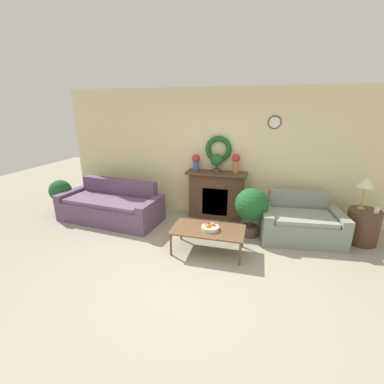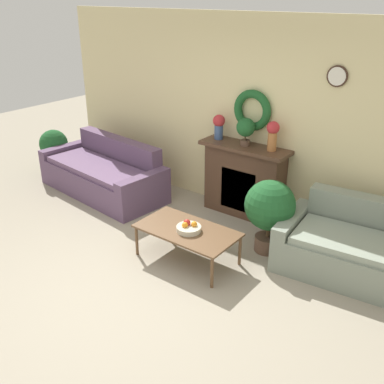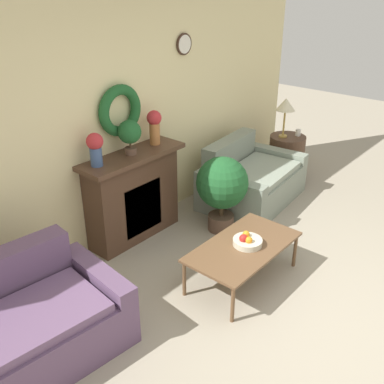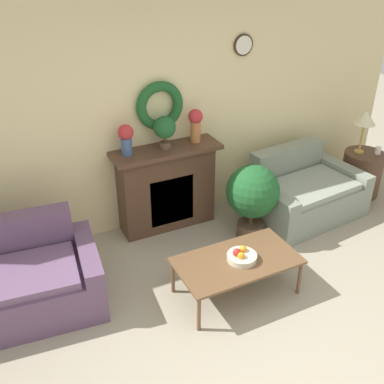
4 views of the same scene
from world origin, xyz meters
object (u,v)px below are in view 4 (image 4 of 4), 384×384
at_px(vase_on_mantel_left, 126,138).
at_px(vase_on_mantel_right, 195,123).
at_px(mug, 378,150).
at_px(table_lamp, 365,119).
at_px(fruit_bowl, 241,256).
at_px(coffee_table, 237,262).
at_px(loveseat_right, 302,193).
at_px(side_table_by_loveseat, 361,173).
at_px(potted_plant_floor_by_loveseat, 253,194).
at_px(potted_plant_on_mantel, 165,129).
at_px(fireplace, 167,187).

bearing_deg(vase_on_mantel_left, vase_on_mantel_right, 0.00).
distance_m(mug, vase_on_mantel_right, 2.55).
xyz_separation_m(table_lamp, vase_on_mantel_right, (-2.24, 0.39, 0.18)).
bearing_deg(fruit_bowl, coffee_table, 153.11).
distance_m(loveseat_right, fruit_bowl, 1.78).
xyz_separation_m(coffee_table, side_table_by_loveseat, (2.58, 0.99, -0.07)).
bearing_deg(mug, side_table_by_loveseat, 142.13).
bearing_deg(loveseat_right, vase_on_mantel_left, 160.65).
bearing_deg(coffee_table, vase_on_mantel_right, 79.30).
height_order(fruit_bowl, mug, mug).
bearing_deg(mug, vase_on_mantel_right, 167.48).
height_order(coffee_table, vase_on_mantel_right, vase_on_mantel_right).
xyz_separation_m(loveseat_right, potted_plant_floor_by_loveseat, (-0.88, -0.18, 0.29)).
xyz_separation_m(coffee_table, potted_plant_on_mantel, (-0.12, 1.42, 0.89)).
bearing_deg(potted_plant_on_mantel, mug, -10.44).
xyz_separation_m(fireplace, mug, (2.80, -0.53, 0.14)).
bearing_deg(mug, loveseat_right, 178.31).
height_order(mug, potted_plant_floor_by_loveseat, potted_plant_floor_by_loveseat).
bearing_deg(vase_on_mantel_right, loveseat_right, -21.82).
relative_size(vase_on_mantel_left, vase_on_mantel_right, 0.89).
xyz_separation_m(vase_on_mantel_left, potted_plant_on_mantel, (0.44, -0.02, 0.03)).
bearing_deg(fireplace, potted_plant_floor_by_loveseat, -41.62).
bearing_deg(potted_plant_on_mantel, potted_plant_floor_by_loveseat, -40.74).
relative_size(mug, vase_on_mantel_left, 0.28).
bearing_deg(potted_plant_floor_by_loveseat, vase_on_mantel_left, 150.59).
height_order(coffee_table, mug, mug).
bearing_deg(fireplace, vase_on_mantel_left, 179.28).
xyz_separation_m(fireplace, vase_on_mantel_right, (0.38, 0.01, 0.74)).
distance_m(fruit_bowl, table_lamp, 2.77).
xyz_separation_m(vase_on_mantel_left, potted_plant_floor_by_loveseat, (1.21, -0.68, -0.65)).
height_order(mug, vase_on_mantel_left, vase_on_mantel_left).
distance_m(loveseat_right, vase_on_mantel_right, 1.67).
bearing_deg(table_lamp, fruit_bowl, -156.74).
height_order(fireplace, potted_plant_on_mantel, potted_plant_on_mantel).
height_order(loveseat_right, fruit_bowl, loveseat_right).
distance_m(fireplace, side_table_by_loveseat, 2.73).
bearing_deg(vase_on_mantel_right, potted_plant_floor_by_loveseat, -60.90).
xyz_separation_m(fruit_bowl, vase_on_mantel_right, (0.24, 1.46, 0.81)).
bearing_deg(loveseat_right, fruit_bowl, -153.26).
bearing_deg(loveseat_right, fireplace, 157.31).
relative_size(fruit_bowl, mug, 3.00).
bearing_deg(fireplace, coffee_table, -85.61).
relative_size(fireplace, vase_on_mantel_left, 3.65).
distance_m(side_table_by_loveseat, potted_plant_floor_by_loveseat, 1.96).
bearing_deg(vase_on_mantel_left, potted_plant_floor_by_loveseat, -29.41).
bearing_deg(potted_plant_floor_by_loveseat, loveseat_right, 11.50).
bearing_deg(fruit_bowl, side_table_by_loveseat, 21.70).
height_order(fireplace, coffee_table, fireplace).
relative_size(side_table_by_loveseat, vase_on_mantel_right, 1.57).
height_order(vase_on_mantel_left, potted_plant_floor_by_loveseat, vase_on_mantel_left).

